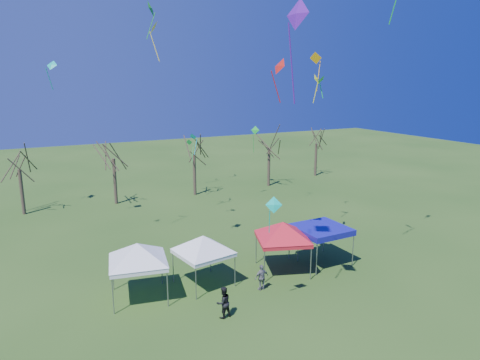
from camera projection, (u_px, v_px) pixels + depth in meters
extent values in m
plane|color=#264A17|center=(251.00, 309.00, 23.29)|extent=(140.00, 140.00, 0.00)
cylinder|color=#3D2D21|center=(22.00, 192.00, 39.48)|extent=(0.32, 0.32, 4.28)
cylinder|color=#3D2D21|center=(115.00, 181.00, 42.91)|extent=(0.32, 0.32, 4.64)
cylinder|color=#3D2D21|center=(195.00, 175.00, 46.34)|extent=(0.32, 0.32, 4.49)
cylinder|color=#3D2D21|center=(269.00, 167.00, 50.42)|extent=(0.32, 0.32, 4.47)
cylinder|color=#3D2D21|center=(316.00, 160.00, 55.93)|extent=(0.32, 0.32, 4.23)
cylinder|color=gray|center=(113.00, 297.00, 22.51)|extent=(0.06, 0.06, 2.05)
cylinder|color=gray|center=(113.00, 274.00, 25.19)|extent=(0.06, 0.06, 2.05)
cylinder|color=gray|center=(168.00, 289.00, 23.30)|extent=(0.06, 0.06, 2.05)
cylinder|color=gray|center=(162.00, 268.00, 25.98)|extent=(0.06, 0.06, 2.05)
cube|color=white|center=(138.00, 262.00, 23.99)|extent=(3.58, 3.58, 0.25)
pyramid|color=white|center=(137.00, 243.00, 23.73)|extent=(4.27, 4.27, 1.02)
cylinder|color=gray|center=(196.00, 284.00, 24.05)|extent=(0.06, 0.06, 1.94)
cylinder|color=gray|center=(173.00, 267.00, 26.17)|extent=(0.06, 0.06, 1.94)
cylinder|color=gray|center=(235.00, 271.00, 25.63)|extent=(0.06, 0.06, 1.94)
cylinder|color=gray|center=(210.00, 257.00, 27.75)|extent=(0.06, 0.06, 1.94)
cube|color=white|center=(203.00, 253.00, 25.66)|extent=(3.36, 3.36, 0.23)
pyramid|color=white|center=(203.00, 236.00, 25.41)|extent=(4.05, 4.05, 0.97)
cylinder|color=gray|center=(265.00, 267.00, 26.07)|extent=(0.06, 0.06, 2.09)
cylinder|color=gray|center=(256.00, 249.00, 28.89)|extent=(0.06, 0.06, 2.09)
cylinder|color=gray|center=(311.00, 264.00, 26.47)|extent=(0.06, 0.06, 2.09)
cylinder|color=gray|center=(298.00, 247.00, 29.29)|extent=(0.06, 0.06, 2.09)
cube|color=red|center=(283.00, 239.00, 27.42)|extent=(3.97, 3.97, 0.25)
pyramid|color=red|center=(283.00, 222.00, 27.16)|extent=(4.19, 4.19, 1.04)
cylinder|color=gray|center=(317.00, 260.00, 27.05)|extent=(0.06, 0.06, 2.17)
cylinder|color=gray|center=(289.00, 244.00, 29.66)|extent=(0.06, 0.06, 2.17)
cylinder|color=gray|center=(353.00, 251.00, 28.45)|extent=(0.06, 0.06, 2.17)
cylinder|color=gray|center=(324.00, 237.00, 31.05)|extent=(0.06, 0.06, 2.17)
cube|color=#0E0D8D|center=(321.00, 230.00, 28.78)|extent=(3.32, 3.32, 0.26)
cube|color=#0E0D8D|center=(321.00, 228.00, 28.74)|extent=(3.32, 3.32, 0.13)
imported|color=black|center=(223.00, 302.00, 22.26)|extent=(0.91, 0.76, 1.70)
imported|color=slate|center=(262.00, 277.00, 25.25)|extent=(0.95, 0.44, 1.58)
cone|color=#0CB6A0|center=(52.00, 65.00, 32.92)|extent=(1.09, 1.05, 0.77)
cube|color=#0CB6A0|center=(49.00, 79.00, 33.22)|extent=(0.46, 0.54, 1.68)
cone|color=#0DC3D0|center=(193.00, 136.00, 39.05)|extent=(0.82, 0.88, 0.63)
cube|color=#0DC3D0|center=(196.00, 147.00, 39.14)|extent=(0.46, 0.34, 1.47)
cone|color=green|center=(255.00, 130.00, 49.26)|extent=(0.89, 0.89, 0.99)
cube|color=green|center=(253.00, 143.00, 49.65)|extent=(0.33, 0.33, 2.41)
cone|color=#0DCFB1|center=(274.00, 205.00, 21.57)|extent=(0.88, 0.64, 0.85)
cube|color=#0DCFB1|center=(269.00, 222.00, 21.77)|extent=(0.25, 0.42, 1.34)
cone|color=#FFAB0D|center=(316.00, 58.00, 30.70)|extent=(0.79, 0.96, 0.88)
cube|color=#FFAB0D|center=(318.00, 76.00, 30.86)|extent=(0.48, 0.32, 2.13)
cone|color=green|center=(321.00, 79.00, 27.21)|extent=(0.80, 0.72, 0.57)
cube|color=green|center=(321.00, 90.00, 27.47)|extent=(0.20, 0.29, 1.02)
cone|color=yellow|center=(153.00, 27.00, 25.79)|extent=(0.86, 1.07, 0.83)
cube|color=yellow|center=(155.00, 47.00, 26.29)|extent=(0.52, 0.25, 1.77)
cone|color=green|center=(151.00, 8.00, 32.37)|extent=(1.14, 1.41, 1.27)
cube|color=green|center=(151.00, 26.00, 32.30)|extent=(0.70, 0.43, 1.95)
cone|color=red|center=(279.00, 66.00, 23.11)|extent=(0.56, 1.00, 0.91)
cube|color=red|center=(276.00, 87.00, 23.63)|extent=(0.66, 0.05, 1.75)
cone|color=#6117A5|center=(297.00, 14.00, 17.79)|extent=(0.59, 1.38, 1.33)
cube|color=#6117A5|center=(292.00, 64.00, 18.43)|extent=(0.52, 0.13, 3.40)
cone|color=#DFEF19|center=(317.00, 79.00, 28.69)|extent=(0.85, 0.74, 0.70)
cube|color=#DFEF19|center=(316.00, 93.00, 28.77)|extent=(0.22, 0.30, 1.42)
cone|color=green|center=(189.00, 142.00, 44.12)|extent=(0.71, 0.63, 0.63)
cube|color=green|center=(193.00, 152.00, 44.31)|extent=(0.46, 0.62, 1.85)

